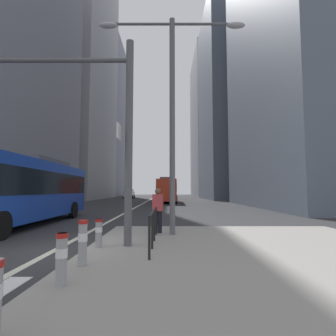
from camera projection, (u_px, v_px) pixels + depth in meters
The scene contains 19 objects.
ground_plane at pixel (137, 207), 27.63m from camera, with size 160.00×160.00×0.00m, color #303033.
median_island at pixel (260, 256), 6.69m from camera, with size 9.00×10.00×0.15m, color gray.
lane_centre_line at pixel (146, 202), 37.59m from camera, with size 0.20×80.00×0.01m, color beige.
office_tower_left_mid at pixel (76, 77), 56.07m from camera, with size 12.98×23.26×50.46m, color #9E9EA3.
office_tower_left_far at pixel (104, 118), 79.46m from camera, with size 10.85×17.91×45.98m, color slate.
office_tower_right_mid at pixel (237, 104), 54.32m from camera, with size 13.02×20.25×38.18m, color slate.
office_tower_right_far at pixel (215, 126), 81.02m from camera, with size 12.14×24.03×41.92m, color gray.
city_bus_blue_oncoming at pixel (24, 188), 13.05m from camera, with size 2.81×11.59×3.40m.
city_bus_red_receding at pixel (168, 189), 37.73m from camera, with size 2.90×10.75×3.40m.
city_bus_red_distant at pixel (166, 190), 60.42m from camera, with size 2.81×10.92×3.40m.
car_oncoming_mid at pixel (130, 194), 56.18m from camera, with size 2.06×4.50×1.94m.
car_receding_near at pixel (166, 194), 48.36m from camera, with size 2.12×4.17×1.94m.
traffic_signal_gantry at pixel (70, 109), 7.88m from camera, with size 5.34×0.65×6.00m.
street_lamp_post at pixel (173, 93), 9.94m from camera, with size 5.50×0.32×8.00m.
bollard_left at pixel (62, 256), 4.43m from camera, with size 0.20×0.20×0.85m.
bollard_right at pixel (84, 240), 5.63m from camera, with size 0.20×0.20×0.93m.
bollard_back at pixel (100, 231), 7.43m from camera, with size 0.20×0.20×0.76m.
pedestrian_railing at pixel (154, 220), 7.79m from camera, with size 0.06×3.44×0.98m.
pedestrian_waiting at pixel (159, 208), 9.93m from camera, with size 0.40×0.28×1.63m.
Camera 1 is at (3.22, -7.85, 1.71)m, focal length 28.86 mm.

